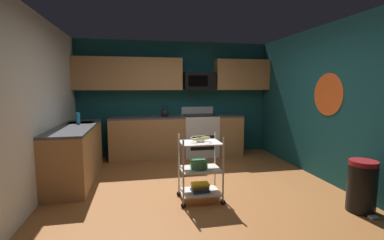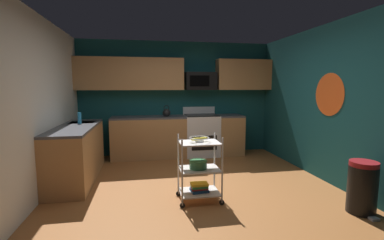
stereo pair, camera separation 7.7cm
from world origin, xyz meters
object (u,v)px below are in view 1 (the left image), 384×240
Objects in this scene: rolling_cart at (200,169)px; book_stack at (200,187)px; mixing_bowl_large at (199,164)px; trash_can at (362,186)px; microwave at (199,81)px; dish_soap_bottle at (78,118)px; oven_range at (200,135)px; fruit_bowl at (200,139)px; kettle at (165,113)px.

rolling_cart is 3.63× the size of book_stack.
trash_can is (1.95, -0.72, -0.19)m from mixing_bowl_large.
microwave is at bearing 112.54° from trash_can.
mixing_bowl_large is at bearing 159.75° from trash_can.
rolling_cart is 3.63× the size of mixing_bowl_large.
rolling_cart is at bearing 159.58° from trash_can.
dish_soap_bottle is (-1.85, 1.53, 0.50)m from mixing_bowl_large.
oven_range is 4.04× the size of fruit_bowl.
rolling_cart reaches higher than mixing_bowl_large.
kettle is at bearing 30.27° from dish_soap_bottle.
trash_can is at bearing -66.81° from oven_range.
rolling_cart is at bearing 0.00° from mixing_bowl_large.
dish_soap_bottle is (-1.63, -0.95, 0.02)m from kettle.
kettle is (-0.23, 2.48, 0.81)m from book_stack.
book_stack is at bearing 0.00° from mixing_bowl_large.
oven_range is at bearing 77.33° from book_stack.
rolling_cart is at bearing -39.43° from dish_soap_bottle.
dish_soap_bottle is (-2.42, -0.96, 0.54)m from oven_range.
book_stack is (0.02, 0.00, -0.33)m from mixing_bowl_large.
fruit_bowl is at bearing 0.00° from mixing_bowl_large.
dish_soap_bottle reaches higher than book_stack.
mixing_bowl_large is 2.54m from kettle.
dish_soap_bottle reaches higher than oven_range.
kettle is at bearing -179.72° from oven_range.
trash_can reaches higher than mixing_bowl_large.
rolling_cart is 0.07m from mixing_bowl_large.
rolling_cart is 2.07m from trash_can.
book_stack is 1.26× the size of dish_soap_bottle.
kettle is 0.40× the size of trash_can.
oven_range reaches higher than rolling_cart.
trash_can is (1.93, -0.72, 0.14)m from book_stack.
mixing_bowl_large is (-0.58, -2.49, 0.04)m from oven_range.
kettle is (-0.22, 2.48, 0.48)m from mixing_bowl_large.
dish_soap_bottle is at bearing -158.48° from oven_range.
book_stack is (-0.00, 0.00, -0.69)m from fruit_bowl.
rolling_cart is (-0.56, -2.59, -1.25)m from microwave.
book_stack is 2.55m from dish_soap_bottle.
kettle is at bearing -172.21° from microwave.
mixing_bowl_large is 0.95× the size of kettle.
mixing_bowl_large is 2.45m from dish_soap_bottle.
rolling_cart is 3.47× the size of kettle.
mixing_bowl_large reaches higher than book_stack.
rolling_cart is at bearing -102.16° from microwave.
trash_can is (1.93, -0.72, -0.55)m from fruit_bowl.
book_stack is at bearing -84.62° from kettle.
fruit_bowl is 1.08× the size of book_stack.
oven_range is 2.55m from mixing_bowl_large.
rolling_cart is 4.57× the size of dish_soap_bottle.
oven_range reaches higher than trash_can.
dish_soap_bottle is (-1.86, 1.53, 0.83)m from book_stack.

